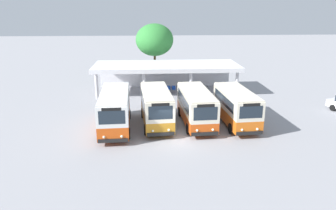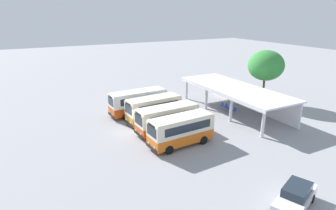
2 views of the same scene
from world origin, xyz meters
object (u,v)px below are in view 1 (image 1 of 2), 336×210
object	(u,v)px
waiting_chair_second_from_end	(158,89)
city_bus_nearest_orange	(115,109)
city_bus_middle_cream	(196,106)
waiting_chair_middle_seat	(163,89)
city_bus_second_in_row	(156,106)
waiting_chair_fourth_seat	(168,89)
city_bus_fourth_amber	(236,106)
waiting_chair_end_by_column	(153,89)
waiting_chair_fifth_seat	(174,89)

from	to	relation	value
waiting_chair_second_from_end	city_bus_nearest_orange	bearing A→B (deg)	-109.00
city_bus_middle_cream	waiting_chair_middle_seat	world-z (taller)	city_bus_middle_cream
city_bus_second_in_row	waiting_chair_fourth_seat	bearing A→B (deg)	80.91
waiting_chair_second_from_end	waiting_chair_fourth_seat	world-z (taller)	same
city_bus_second_in_row	city_bus_fourth_amber	distance (m)	6.98
waiting_chair_middle_seat	waiting_chair_fourth_seat	size ratio (longest dim) A/B	1.00
city_bus_second_in_row	waiting_chair_fourth_seat	distance (m)	10.84
city_bus_nearest_orange	waiting_chair_end_by_column	world-z (taller)	city_bus_nearest_orange
city_bus_fourth_amber	waiting_chair_second_from_end	xyz separation A→B (m)	(-6.55, 10.94, -1.19)
city_bus_second_in_row	waiting_chair_end_by_column	bearing A→B (deg)	91.09
city_bus_nearest_orange	city_bus_second_in_row	bearing A→B (deg)	10.41
city_bus_fourth_amber	waiting_chair_fifth_seat	distance (m)	11.89
waiting_chair_second_from_end	waiting_chair_end_by_column	bearing A→B (deg)	-167.83
city_bus_middle_cream	city_bus_nearest_orange	bearing A→B (deg)	-174.25
city_bus_nearest_orange	waiting_chair_second_from_end	xyz separation A→B (m)	(3.92, 11.39, -1.25)
city_bus_middle_cream	city_bus_second_in_row	bearing A→B (deg)	-178.98
city_bus_fourth_amber	waiting_chair_second_from_end	world-z (taller)	city_bus_fourth_amber
city_bus_middle_cream	waiting_chair_middle_seat	xyz separation A→B (m)	(-2.42, 10.69, -1.18)
city_bus_second_in_row	waiting_chair_end_by_column	world-z (taller)	city_bus_second_in_row
waiting_chair_end_by_column	waiting_chair_fifth_seat	world-z (taller)	same
waiting_chair_end_by_column	waiting_chair_fifth_seat	size ratio (longest dim) A/B	1.00
waiting_chair_end_by_column	waiting_chair_middle_seat	size ratio (longest dim) A/B	1.00
waiting_chair_second_from_end	waiting_chair_fifth_seat	distance (m)	1.90
city_bus_second_in_row	waiting_chair_second_from_end	distance (m)	10.83
city_bus_middle_cream	city_bus_fourth_amber	world-z (taller)	city_bus_fourth_amber
city_bus_second_in_row	waiting_chair_end_by_column	distance (m)	10.68
waiting_chair_second_from_end	waiting_chair_middle_seat	world-z (taller)	same
city_bus_middle_cream	waiting_chair_second_from_end	xyz separation A→B (m)	(-3.06, 10.69, -1.18)
city_bus_second_in_row	city_bus_middle_cream	world-z (taller)	city_bus_second_in_row
waiting_chair_end_by_column	city_bus_nearest_orange	bearing A→B (deg)	-106.29
waiting_chair_middle_seat	waiting_chair_fourth_seat	xyz separation A→B (m)	(0.63, -0.12, 0.00)
city_bus_fourth_amber	waiting_chair_middle_seat	bearing A→B (deg)	118.38
city_bus_fourth_amber	waiting_chair_middle_seat	world-z (taller)	city_bus_fourth_amber
city_bus_nearest_orange	waiting_chair_fourth_seat	xyz separation A→B (m)	(5.19, 11.27, -1.25)
city_bus_fourth_amber	waiting_chair_fifth_seat	world-z (taller)	city_bus_fourth_amber
city_bus_middle_cream	city_bus_fourth_amber	size ratio (longest dim) A/B	1.05
city_bus_nearest_orange	city_bus_middle_cream	world-z (taller)	city_bus_nearest_orange
city_bus_fourth_amber	waiting_chair_fourth_seat	xyz separation A→B (m)	(-5.28, 10.82, -1.19)
waiting_chair_second_from_end	city_bus_second_in_row	bearing A→B (deg)	-92.31
city_bus_fourth_amber	waiting_chair_end_by_column	bearing A→B (deg)	123.61
city_bus_nearest_orange	waiting_chair_end_by_column	bearing A→B (deg)	73.71
city_bus_middle_cream	waiting_chair_fifth_seat	bearing A→B (deg)	96.20
city_bus_middle_cream	waiting_chair_end_by_column	xyz separation A→B (m)	(-3.69, 10.55, -1.18)
city_bus_nearest_orange	waiting_chair_fourth_seat	size ratio (longest dim) A/B	8.88
city_bus_fourth_amber	waiting_chair_second_from_end	size ratio (longest dim) A/B	8.07
city_bus_fourth_amber	waiting_chair_second_from_end	distance (m)	12.80
city_bus_fourth_amber	waiting_chair_end_by_column	world-z (taller)	city_bus_fourth_amber
city_bus_middle_cream	waiting_chair_fifth_seat	world-z (taller)	city_bus_middle_cream
city_bus_nearest_orange	city_bus_middle_cream	size ratio (longest dim) A/B	1.05
city_bus_second_in_row	waiting_chair_fifth_seat	xyz separation A→B (m)	(2.33, 10.69, -1.23)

